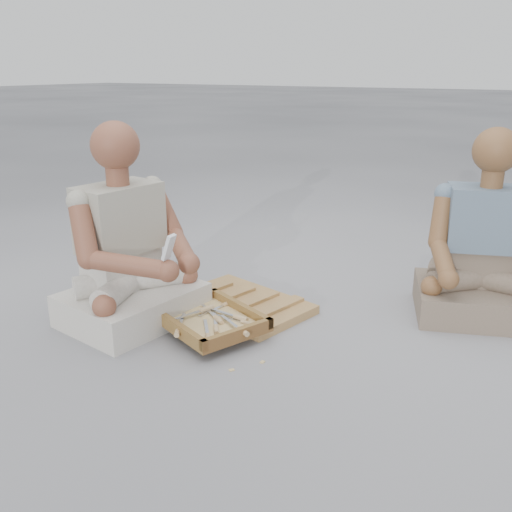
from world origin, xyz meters
The scene contains 25 objects.
ground centered at (0.00, 0.00, 0.00)m, with size 60.00×60.00×0.00m, color #98989D.
carved_panel centered at (-0.18, 0.24, 0.02)m, with size 0.62×0.41×0.04m, color #955E39.
tool_tray centered at (-0.16, -0.06, 0.06)m, with size 0.54×0.49×0.06m.
chisel_0 centered at (0.02, -0.10, 0.08)m, with size 0.20×0.12×0.02m.
chisel_1 centered at (-0.01, -0.02, 0.06)m, with size 0.22×0.03×0.02m.
chisel_2 centered at (-0.22, -0.02, 0.08)m, with size 0.09×0.21×0.02m.
chisel_3 centered at (-0.13, -0.04, 0.07)m, with size 0.20×0.13×0.02m.
chisel_4 centered at (-0.18, 0.10, 0.07)m, with size 0.06×0.22×0.02m.
chisel_5 centered at (-0.20, -0.22, 0.07)m, with size 0.12×0.20×0.02m.
chisel_6 centered at (-0.06, 0.00, 0.07)m, with size 0.22×0.04×0.02m.
chisel_7 centered at (-0.08, -0.12, 0.07)m, with size 0.15×0.19×0.02m.
chisel_8 centered at (-0.07, -0.21, 0.07)m, with size 0.15×0.18×0.02m.
wood_chip_0 centered at (-0.38, -0.27, 0.00)m, with size 0.02×0.01×0.00m, color #D6C47E.
wood_chip_1 centered at (-0.41, 0.20, 0.00)m, with size 0.02×0.01×0.00m, color #D6C47E.
wood_chip_2 centered at (0.17, -0.17, 0.00)m, with size 0.02×0.01×0.00m, color #D6C47E.
wood_chip_3 centered at (0.00, 0.18, 0.00)m, with size 0.02×0.01×0.00m, color #D6C47E.
wood_chip_4 centered at (0.06, 0.11, 0.00)m, with size 0.02×0.01×0.00m, color #D6C47E.
wood_chip_5 centered at (-0.46, 0.30, 0.00)m, with size 0.02×0.01×0.00m, color #D6C47E.
wood_chip_6 centered at (-0.42, -0.24, 0.00)m, with size 0.02×0.01×0.00m, color #D6C47E.
wood_chip_7 centered at (-0.06, -0.16, 0.00)m, with size 0.02×0.01×0.00m, color #D6C47E.
wood_chip_8 centered at (-0.42, 0.12, 0.00)m, with size 0.02×0.01×0.00m, color #D6C47E.
wood_chip_9 centered at (0.10, -0.29, 0.00)m, with size 0.02×0.01×0.00m, color #D6C47E.
craftsman centered at (-0.54, -0.12, 0.30)m, with size 0.63×0.63×0.89m.
companion centered at (0.81, 0.74, 0.29)m, with size 0.67×0.60×0.86m.
mobile_phone centered at (-0.23, -0.23, 0.43)m, with size 0.05×0.05×0.11m.
Camera 1 is at (1.16, -1.91, 1.10)m, focal length 40.00 mm.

